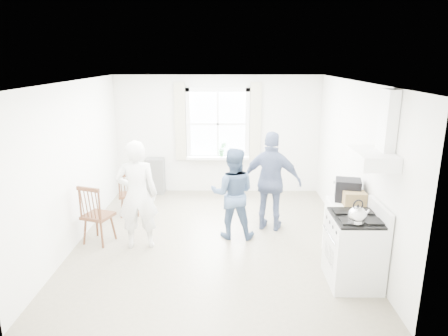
% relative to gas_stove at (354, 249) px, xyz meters
% --- Properties ---
extents(room_shell, '(4.62, 5.12, 2.64)m').
position_rel_gas_stove_xyz_m(room_shell, '(-1.91, 1.35, 0.82)').
color(room_shell, gray).
rests_on(room_shell, ground).
extents(window_assembly, '(1.88, 0.24, 1.70)m').
position_rel_gas_stove_xyz_m(window_assembly, '(-1.91, 3.80, 0.98)').
color(window_assembly, white).
rests_on(window_assembly, room_shell).
extents(range_hood, '(0.45, 0.76, 0.94)m').
position_rel_gas_stove_xyz_m(range_hood, '(0.16, -0.00, 1.42)').
color(range_hood, white).
rests_on(range_hood, room_shell).
extents(shelf_unit, '(0.40, 0.30, 0.80)m').
position_rel_gas_stove_xyz_m(shelf_unit, '(-3.31, 3.68, -0.08)').
color(shelf_unit, gray).
rests_on(shelf_unit, ground).
extents(gas_stove, '(0.68, 0.76, 1.12)m').
position_rel_gas_stove_xyz_m(gas_stove, '(0.00, 0.00, 0.00)').
color(gas_stove, silver).
rests_on(gas_stove, ground).
extents(kettle, '(0.22, 0.22, 0.32)m').
position_rel_gas_stove_xyz_m(kettle, '(-0.08, -0.21, 0.57)').
color(kettle, silver).
rests_on(kettle, gas_stove).
extents(low_cabinet, '(0.50, 0.55, 0.90)m').
position_rel_gas_stove_xyz_m(low_cabinet, '(0.07, 0.70, -0.03)').
color(low_cabinet, white).
rests_on(low_cabinet, ground).
extents(stereo_stack, '(0.42, 0.40, 0.32)m').
position_rel_gas_stove_xyz_m(stereo_stack, '(0.09, 0.77, 0.58)').
color(stereo_stack, black).
rests_on(stereo_stack, low_cabinet).
extents(cardboard_box, '(0.32, 0.23, 0.20)m').
position_rel_gas_stove_xyz_m(cardboard_box, '(0.13, 0.56, 0.52)').
color(cardboard_box, olive).
rests_on(cardboard_box, low_cabinet).
extents(windsor_chair_a, '(0.44, 0.44, 0.88)m').
position_rel_gas_stove_xyz_m(windsor_chair_a, '(-3.58, 2.31, 0.05)').
color(windsor_chair_a, '#4A2817').
rests_on(windsor_chair_a, ground).
extents(windsor_chair_b, '(0.54, 0.54, 1.01)m').
position_rel_gas_stove_xyz_m(windsor_chair_b, '(-3.85, 1.09, 0.13)').
color(windsor_chair_b, '#4A2817').
rests_on(windsor_chair_b, ground).
extents(person_left, '(0.72, 0.72, 1.75)m').
position_rel_gas_stove_xyz_m(person_left, '(-3.11, 1.03, 0.39)').
color(person_left, white).
rests_on(person_left, ground).
extents(person_mid, '(0.80, 0.80, 1.54)m').
position_rel_gas_stove_xyz_m(person_mid, '(-1.61, 1.43, 0.29)').
color(person_mid, '#435A7D').
rests_on(person_mid, ground).
extents(person_right, '(1.27, 1.27, 1.76)m').
position_rel_gas_stove_xyz_m(person_right, '(-0.93, 1.75, 0.39)').
color(person_right, navy).
rests_on(person_right, ground).
extents(potted_plant, '(0.20, 0.20, 0.32)m').
position_rel_gas_stove_xyz_m(potted_plant, '(-1.81, 3.71, 0.52)').
color(potted_plant, '#2F6A36').
rests_on(potted_plant, window_assembly).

